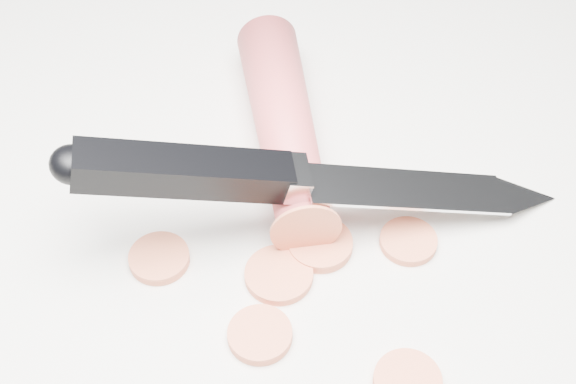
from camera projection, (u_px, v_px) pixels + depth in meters
name	position (u px, v px, depth m)	size (l,w,h in m)	color
ground	(271.00, 245.00, 0.47)	(2.40, 2.40, 0.00)	silver
carrot	(284.00, 124.00, 0.50)	(0.04, 0.04, 0.17)	#CE3F44
carrot_slice_0	(279.00, 275.00, 0.45)	(0.04, 0.04, 0.01)	#D55F3B
carrot_slice_2	(260.00, 335.00, 0.43)	(0.03, 0.03, 0.01)	#D55F3B
carrot_slice_3	(408.00, 241.00, 0.47)	(0.03, 0.03, 0.01)	#D55F3B
carrot_slice_4	(320.00, 244.00, 0.47)	(0.04, 0.04, 0.01)	#D55F3B
carrot_slice_5	(159.00, 258.00, 0.46)	(0.03, 0.03, 0.01)	#D55F3B
carrot_slice_6	(407.00, 382.00, 0.41)	(0.03, 0.03, 0.01)	#D55F3B
kitchen_knife	(324.00, 175.00, 0.45)	(0.29, 0.11, 0.08)	silver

